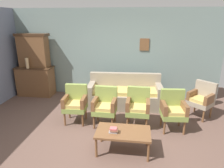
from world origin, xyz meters
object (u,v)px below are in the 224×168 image
Objects in this scene: book_stack_on_table at (113,130)px; wingback_chair_by_fireplace at (202,98)px; vase_on_cabinet at (27,63)px; armchair_near_cabinet at (173,109)px; floral_couch at (125,95)px; coffee_table at (123,133)px; armchair_row_middle at (75,102)px; floor_vase_by_wall at (211,95)px; side_cabinet at (36,81)px; armchair_by_doorway at (138,105)px; armchair_near_couch_end at (105,105)px.

wingback_chair_by_fireplace is at bearing 41.01° from book_stack_on_table.
armchair_near_cabinet is (4.18, -1.44, -0.59)m from vase_on_cabinet.
floral_couch is 2.08m from coffee_table.
floral_couch is at bearing 88.75° from book_stack_on_table.
wingback_chair_by_fireplace is 0.90× the size of coffee_table.
coffee_table is at bearing -39.39° from armchair_row_middle.
side_cabinet is at bearing 178.93° from floor_vase_by_wall.
armchair_by_doorway is 1.00× the size of wingback_chair_by_fireplace.
armchair_row_middle is 5.45× the size of book_stack_on_table.
side_cabinet is 3.55× the size of vase_on_cabinet.
book_stack_on_table is at bearing -111.63° from armchair_by_doorway.
floral_couch is 2.49m from floor_vase_by_wall.
book_stack_on_table is at bearing -138.99° from wingback_chair_by_fireplace.
armchair_row_middle is 3.85m from floor_vase_by_wall.
vase_on_cabinet is at bearing 174.19° from floral_couch.
wingback_chair_by_fireplace is at bearing 12.39° from armchair_row_middle.
wingback_chair_by_fireplace is (2.33, 0.72, 0.00)m from armchair_near_couch_end.
wingback_chair_by_fireplace is at bearing 17.27° from armchair_near_couch_end.
armchair_near_cabinet is at bearing -1.49° from armchair_row_middle.
armchair_row_middle is 2.25m from armchair_near_cabinet.
armchair_by_doorway is at bearing 175.39° from armchair_near_cabinet.
side_cabinet is at bearing 137.45° from book_stack_on_table.
floral_couch is 3.56× the size of floor_vase_by_wall.
armchair_row_middle is 1.54× the size of floor_vase_by_wall.
wingback_chair_by_fireplace is at bearing -11.63° from floral_couch.
floral_couch is at bearing 135.47° from armchair_near_cabinet.
armchair_near_couch_end and armchair_by_doorway have the same top height.
armchair_row_middle is at bearing -40.67° from side_cabinet.
armchair_by_doorway reaches higher than book_stack_on_table.
coffee_table is (-1.03, -0.94, -0.12)m from armchair_near_cabinet.
armchair_by_doorway is 1.00× the size of armchair_near_cabinet.
vase_on_cabinet is at bearing 144.45° from armchair_row_middle.
book_stack_on_table is 3.57m from floor_vase_by_wall.
floral_couch is at bearing 71.63° from armchair_near_couch_end.
book_stack_on_table is at bearing -72.15° from armchair_near_couch_end.
armchair_near_cabinet reaches higher than floor_vase_by_wall.
armchair_near_cabinet is at bearing -137.88° from wingback_chair_by_fireplace.
wingback_chair_by_fireplace is 5.45× the size of book_stack_on_table.
vase_on_cabinet is at bearing -179.07° from floor_vase_by_wall.
coffee_table is at bearing -133.29° from floor_vase_by_wall.
book_stack_on_table is (2.88, -2.64, 0.00)m from side_cabinet.
floral_couch is 2.15m from book_stack_on_table.
armchair_near_couch_end is (2.55, -1.62, 0.03)m from side_cabinet.
vase_on_cabinet is 4.02m from coffee_table.
floor_vase_by_wall is at bearing 58.09° from wingback_chair_by_fireplace.
armchair_near_cabinet is 1.09m from wingback_chair_by_fireplace.
armchair_near_couch_end is 5.45× the size of book_stack_on_table.
armchair_near_couch_end is at bearing 179.84° from armchair_near_cabinet.
armchair_near_couch_end is at bearing -108.37° from floral_couch.
armchair_by_doorway is at bearing 0.14° from armchair_row_middle.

